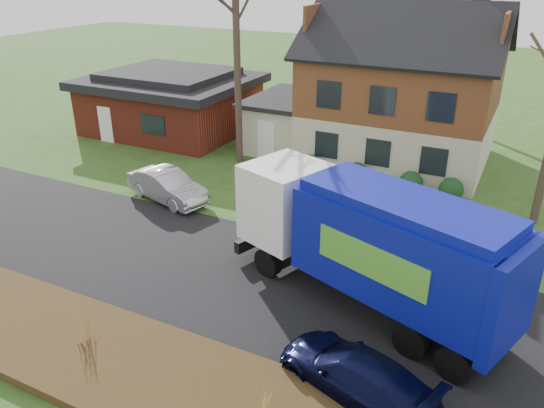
% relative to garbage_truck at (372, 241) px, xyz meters
% --- Properties ---
extents(ground, '(120.00, 120.00, 0.00)m').
position_rel_garbage_truck_xyz_m(ground, '(-4.67, -0.34, -2.30)').
color(ground, '#2A4A18').
rests_on(ground, ground).
extents(road, '(80.00, 7.00, 0.02)m').
position_rel_garbage_truck_xyz_m(road, '(-4.67, -0.34, -2.29)').
color(road, black).
rests_on(road, ground).
extents(mulch_verge, '(80.00, 3.50, 0.30)m').
position_rel_garbage_truck_xyz_m(mulch_verge, '(-4.67, -5.64, -2.15)').
color(mulch_verge, '#302010').
rests_on(mulch_verge, ground).
extents(main_house, '(12.95, 8.95, 9.26)m').
position_rel_garbage_truck_xyz_m(main_house, '(-3.18, 13.57, 1.73)').
color(main_house, beige).
rests_on(main_house, ground).
extents(ranch_house, '(9.80, 8.20, 3.70)m').
position_rel_garbage_truck_xyz_m(ranch_house, '(-16.67, 12.66, -0.49)').
color(ranch_house, maroon).
rests_on(ranch_house, ground).
extents(garbage_truck, '(9.61, 5.46, 3.99)m').
position_rel_garbage_truck_xyz_m(garbage_truck, '(0.00, 0.00, 0.00)').
color(garbage_truck, black).
rests_on(garbage_truck, ground).
extents(silver_sedan, '(4.40, 2.47, 1.37)m').
position_rel_garbage_truck_xyz_m(silver_sedan, '(-10.37, 3.69, -1.61)').
color(silver_sedan, '#A9ABB1').
rests_on(silver_sedan, ground).
extents(navy_wagon, '(4.57, 2.96, 1.23)m').
position_rel_garbage_truck_xyz_m(navy_wagon, '(0.84, -3.74, -1.68)').
color(navy_wagon, black).
rests_on(navy_wagon, ground).
extents(grass_clump_mid, '(0.35, 0.29, 0.97)m').
position_rel_garbage_truck_xyz_m(grass_clump_mid, '(-6.24, -5.51, -1.51)').
color(grass_clump_mid, '#B2824E').
rests_on(grass_clump_mid, mulch_verge).
extents(grass_clump_east, '(0.36, 0.30, 0.91)m').
position_rel_garbage_truck_xyz_m(grass_clump_east, '(-0.64, -5.66, -1.55)').
color(grass_clump_east, tan).
rests_on(grass_clump_east, mulch_verge).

